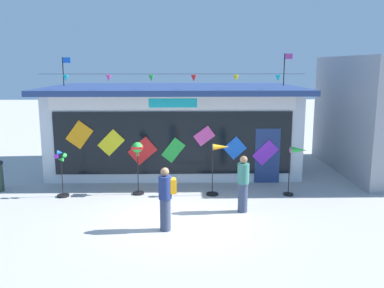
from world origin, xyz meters
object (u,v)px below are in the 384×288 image
kite_shop_building (175,127)px  wind_spinner_left (137,154)px  wind_spinner_far_left (61,171)px  person_mid_plaza (166,197)px  person_near_camera (243,184)px  wind_spinner_center_left (218,161)px  wind_spinner_center_right (296,159)px

kite_shop_building → wind_spinner_left: 3.84m
wind_spinner_far_left → person_mid_plaza: (3.49, -2.83, 0.01)m
wind_spinner_left → person_near_camera: size_ratio=1.05×
wind_spinner_far_left → person_near_camera: bearing=-14.9°
wind_spinner_left → person_mid_plaza: bearing=-71.0°
wind_spinner_far_left → wind_spinner_left: 2.50m
wind_spinner_far_left → wind_spinner_left: wind_spinner_left is taller
person_near_camera → person_mid_plaza: size_ratio=1.00×
wind_spinner_center_left → person_mid_plaza: bearing=-118.5°
wind_spinner_left → wind_spinner_center_left: 2.65m
wind_spinner_left → person_near_camera: (3.24, -1.74, -0.50)m
kite_shop_building → wind_spinner_center_right: kite_shop_building is taller
wind_spinner_center_left → wind_spinner_left: bearing=176.8°
kite_shop_building → wind_spinner_center_right: size_ratio=6.02×
person_near_camera → person_mid_plaza: (-2.18, -1.32, 0.03)m
wind_spinner_left → person_near_camera: 3.71m
wind_spinner_center_right → person_near_camera: size_ratio=0.97×
wind_spinner_center_left → person_near_camera: wind_spinner_center_left is taller
wind_spinner_far_left → wind_spinner_center_left: (5.08, 0.09, 0.29)m
wind_spinner_center_left → person_mid_plaza: wind_spinner_center_left is taller
wind_spinner_left → wind_spinner_center_right: size_ratio=1.08×
person_near_camera → person_mid_plaza: bearing=4.6°
wind_spinner_far_left → wind_spinner_center_left: bearing=1.0°
kite_shop_building → person_mid_plaza: size_ratio=5.86×
wind_spinner_center_right → kite_shop_building: bearing=136.1°
person_near_camera → person_mid_plaza: 2.55m
wind_spinner_center_right → person_mid_plaza: (-4.12, -2.85, -0.33)m
wind_spinner_far_left → person_near_camera: size_ratio=0.93×
wind_spinner_left → wind_spinner_center_left: size_ratio=1.02×
kite_shop_building → wind_spinner_center_right: bearing=-43.9°
wind_spinner_center_left → kite_shop_building: bearing=111.4°
wind_spinner_center_left → person_near_camera: bearing=-69.5°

